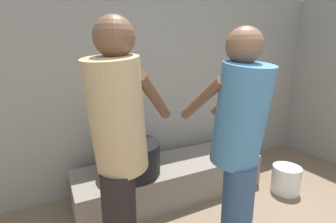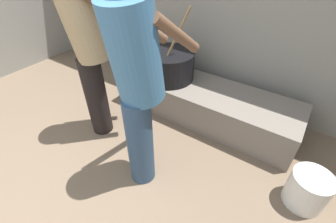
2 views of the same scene
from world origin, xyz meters
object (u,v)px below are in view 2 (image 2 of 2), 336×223
at_px(cook_in_blue_shirt, 137,79).
at_px(cook_in_tan_shirt, 88,41).
at_px(cooking_pot_main, 169,65).
at_px(bucket_white_plastic, 307,190).

distance_m(cook_in_blue_shirt, cook_in_tan_shirt, 0.73).
relative_size(cooking_pot_main, cook_in_blue_shirt, 0.47).
bearing_deg(cooking_pot_main, bucket_white_plastic, -17.33).
relative_size(cooking_pot_main, bucket_white_plastic, 2.61).
relative_size(cook_in_blue_shirt, bucket_white_plastic, 5.55).
xyz_separation_m(cooking_pot_main, bucket_white_plastic, (1.55, -0.48, -0.37)).
height_order(cooking_pot_main, cook_in_blue_shirt, cook_in_blue_shirt).
distance_m(cook_in_blue_shirt, bucket_white_plastic, 1.46).
distance_m(cooking_pot_main, cook_in_blue_shirt, 1.10).
bearing_deg(bucket_white_plastic, cooking_pot_main, 162.67).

